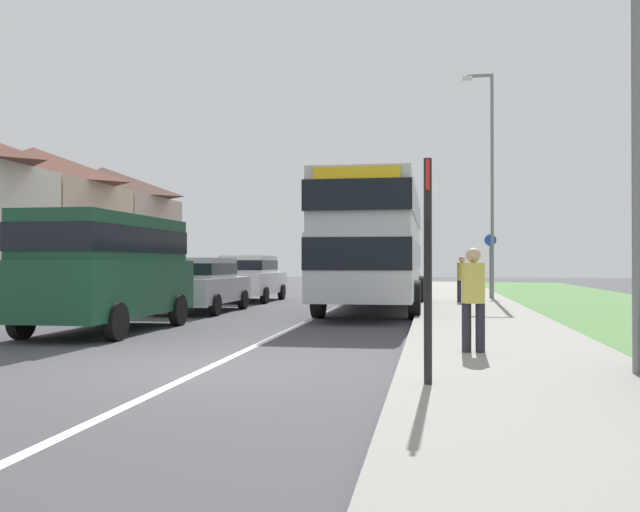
% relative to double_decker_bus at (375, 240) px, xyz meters
% --- Properties ---
extents(ground_plane, '(120.00, 120.00, 0.00)m').
position_rel_double_decker_bus_xyz_m(ground_plane, '(-1.34, -11.67, -2.14)').
color(ground_plane, '#424247').
extents(lane_marking_centre, '(0.14, 60.00, 0.01)m').
position_rel_double_decker_bus_xyz_m(lane_marking_centre, '(-1.34, -3.67, -2.14)').
color(lane_marking_centre, silver).
rests_on(lane_marking_centre, ground_plane).
extents(pavement_near_side, '(3.20, 68.00, 0.12)m').
position_rel_double_decker_bus_xyz_m(pavement_near_side, '(2.86, -5.67, -2.08)').
color(pavement_near_side, gray).
rests_on(pavement_near_side, ground_plane).
extents(double_decker_bus, '(2.80, 10.17, 3.70)m').
position_rel_double_decker_bus_xyz_m(double_decker_bus, '(0.00, 0.00, 0.00)').
color(double_decker_bus, '#BCBCC1').
rests_on(double_decker_bus, ground_plane).
extents(parked_van_dark_green, '(2.11, 5.05, 2.43)m').
position_rel_double_decker_bus_xyz_m(parked_van_dark_green, '(-5.02, -7.08, -0.71)').
color(parked_van_dark_green, '#19472D').
rests_on(parked_van_dark_green, ground_plane).
extents(parked_car_silver, '(1.97, 4.46, 1.59)m').
position_rel_double_decker_bus_xyz_m(parked_car_silver, '(-5.01, -1.32, -1.26)').
color(parked_car_silver, '#B7B7BC').
rests_on(parked_car_silver, ground_plane).
extents(parked_car_white, '(1.99, 4.45, 1.70)m').
position_rel_double_decker_bus_xyz_m(parked_car_white, '(-5.05, 4.36, -1.21)').
color(parked_car_white, silver).
rests_on(parked_car_white, ground_plane).
extents(pedestrian_at_stop, '(0.34, 0.34, 1.67)m').
position_rel_double_decker_bus_xyz_m(pedestrian_at_stop, '(2.31, -10.12, -1.17)').
color(pedestrian_at_stop, '#23232D').
rests_on(pedestrian_at_stop, ground_plane).
extents(pedestrian_walking_away, '(0.34, 0.34, 1.67)m').
position_rel_double_decker_bus_xyz_m(pedestrian_walking_away, '(2.69, 3.06, -1.17)').
color(pedestrian_walking_away, '#23232D').
rests_on(pedestrian_walking_away, ground_plane).
extents(bus_stop_sign, '(0.09, 0.52, 2.60)m').
position_rel_double_decker_bus_xyz_m(bus_stop_sign, '(1.66, -12.92, -0.60)').
color(bus_stop_sign, black).
rests_on(bus_stop_sign, ground_plane).
extents(cycle_route_sign, '(0.44, 0.08, 2.52)m').
position_rel_double_decker_bus_xyz_m(cycle_route_sign, '(3.86, 6.05, -0.71)').
color(cycle_route_sign, slate).
rests_on(cycle_route_sign, ground_plane).
extents(street_lamp_near, '(1.14, 0.20, 7.51)m').
position_rel_double_decker_bus_xyz_m(street_lamp_near, '(4.04, -11.80, 2.17)').
color(street_lamp_near, slate).
rests_on(street_lamp_near, ground_plane).
extents(street_lamp_mid, '(1.14, 0.20, 8.47)m').
position_rel_double_decker_bus_xyz_m(street_lamp_mid, '(3.80, 5.60, 2.65)').
color(street_lamp_mid, slate).
rests_on(street_lamp_mid, ground_plane).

